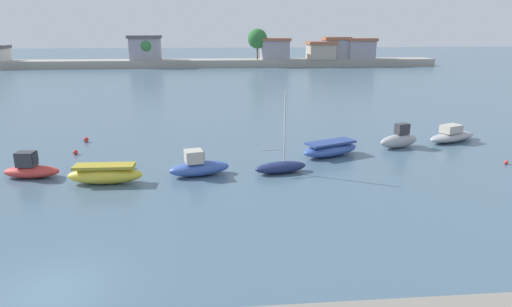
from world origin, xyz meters
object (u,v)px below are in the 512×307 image
mooring_buoy_3 (129,165)px  mooring_buoy_4 (506,162)px  moored_boat_5 (330,149)px  moored_boat_1 (30,169)px  moored_boat_6 (399,139)px  mooring_buoy_1 (75,152)px  moored_boat_4 (281,167)px  moored_boat_3 (198,167)px  moored_boat_2 (105,174)px  mooring_buoy_0 (86,140)px  moored_boat_7 (452,136)px

mooring_buoy_3 → mooring_buoy_4: (25.45, -1.41, -0.08)m
moored_boat_5 → moored_boat_1: bearing=165.8°
mooring_buoy_4 → moored_boat_6: bearing=138.8°
mooring_buoy_1 → moored_boat_4: bearing=-20.7°
mooring_buoy_3 → moored_boat_3: bearing=-21.9°
mooring_buoy_1 → moored_boat_2: bearing=-60.1°
moored_boat_4 → mooring_buoy_0: bearing=135.8°
moored_boat_6 → moored_boat_5: bearing=176.9°
moored_boat_1 → moored_boat_3: bearing=1.4°
moored_boat_2 → moored_boat_7: size_ratio=0.87×
moored_boat_4 → mooring_buoy_0: size_ratio=12.81×
mooring_buoy_3 → mooring_buoy_4: mooring_buoy_3 is taller
moored_boat_4 → moored_boat_2: bearing=173.0°
moored_boat_3 → mooring_buoy_1: size_ratio=11.44×
mooring_buoy_4 → mooring_buoy_0: bearing=164.0°
moored_boat_3 → moored_boat_5: (9.35, 3.52, -0.07)m
moored_boat_5 → moored_boat_6: 6.17m
mooring_buoy_0 → moored_boat_1: bearing=-95.9°
moored_boat_1 → moored_boat_2: (4.87, -1.52, 0.02)m
moored_boat_6 → moored_boat_4: bearing=-172.3°
moored_boat_7 → mooring_buoy_1: moored_boat_7 is taller
moored_boat_5 → mooring_buoy_0: moored_boat_5 is taller
mooring_buoy_1 → moored_boat_5: bearing=-6.1°
moored_boat_4 → moored_boat_6: bearing=15.3°
moored_boat_4 → moored_boat_6: moored_boat_4 is taller
moored_boat_7 → mooring_buoy_0: bearing=151.8°
moored_boat_2 → moored_boat_5: moored_boat_2 is taller
moored_boat_3 → mooring_buoy_4: bearing=-12.3°
moored_boat_7 → moored_boat_3: bearing=174.7°
moored_boat_3 → moored_boat_7: (20.32, 6.72, -0.09)m
moored_boat_2 → mooring_buoy_3: (0.84, 2.84, -0.34)m
moored_boat_7 → moored_boat_4: bearing=-179.7°
moored_boat_1 → mooring_buoy_3: size_ratio=8.21×
moored_boat_4 → mooring_buoy_0: (-14.70, 9.11, -0.21)m
moored_boat_4 → mooring_buoy_1: bearing=146.8°
moored_boat_2 → mooring_buoy_1: (-3.72, 6.48, -0.38)m
moored_boat_1 → moored_boat_3: moored_boat_3 is taller
moored_boat_7 → mooring_buoy_3: bearing=167.4°
moored_boat_5 → mooring_buoy_3: size_ratio=11.36×
mooring_buoy_3 → mooring_buoy_1: bearing=141.4°
moored_boat_5 → mooring_buoy_1: 18.67m
moored_boat_2 → mooring_buoy_1: moored_boat_2 is taller
mooring_buoy_0 → mooring_buoy_3: mooring_buoy_3 is taller
moored_boat_1 → moored_boat_7: moored_boat_1 is taller
moored_boat_6 → moored_boat_2: bearing=176.8°
moored_boat_5 → mooring_buoy_0: 19.66m
moored_boat_1 → moored_boat_4: 15.59m
moored_boat_6 → mooring_buoy_4: moored_boat_6 is taller
mooring_buoy_0 → mooring_buoy_3: (4.83, -7.29, 0.01)m
moored_boat_3 → mooring_buoy_1: bearing=135.6°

